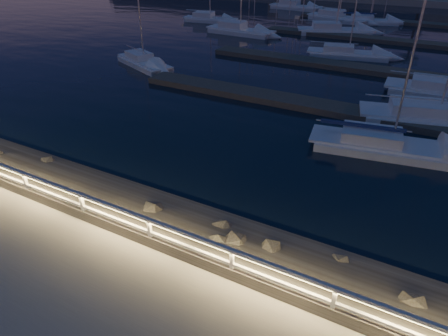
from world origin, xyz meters
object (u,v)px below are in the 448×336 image
at_px(guard_rail, 124,216).
at_px(sailboat_d, 387,144).
at_px(sailboat_c, 433,116).
at_px(sailboat_e, 239,30).
at_px(sailboat_g, 346,53).
at_px(sailboat_k, 368,20).
at_px(sailboat_m, 294,6).
at_px(sailboat_i, 209,19).
at_px(sailboat_n, 337,17).
at_px(sailboat_b, 143,61).
at_px(sailboat_j, 334,30).

distance_m(guard_rail, sailboat_d, 13.68).
xyz_separation_m(sailboat_c, sailboat_e, (-21.50, 17.28, 0.03)).
bearing_deg(sailboat_d, sailboat_c, 61.36).
height_order(guard_rail, sailboat_g, sailboat_g).
bearing_deg(sailboat_e, guard_rail, -66.19).
distance_m(sailboat_k, sailboat_m, 14.30).
distance_m(sailboat_i, sailboat_n, 17.03).
distance_m(sailboat_g, sailboat_n, 19.33).
xyz_separation_m(sailboat_c, sailboat_k, (-10.00, 31.04, -0.04)).
distance_m(sailboat_g, sailboat_k, 18.30).
bearing_deg(sailboat_g, sailboat_e, 148.42).
bearing_deg(sailboat_e, sailboat_d, -45.72).
height_order(sailboat_c, sailboat_g, sailboat_c).
height_order(sailboat_i, sailboat_n, sailboat_n).
bearing_deg(sailboat_m, sailboat_k, -25.11).
bearing_deg(sailboat_m, sailboat_e, -83.23).
bearing_deg(guard_rail, sailboat_b, 127.56).
bearing_deg(sailboat_b, sailboat_d, 5.82).
height_order(guard_rail, sailboat_k, sailboat_k).
bearing_deg(sailboat_k, sailboat_c, -88.66).
xyz_separation_m(sailboat_b, sailboat_e, (1.07, 15.74, 0.08)).
distance_m(sailboat_c, sailboat_j, 25.48).
height_order(sailboat_e, sailboat_k, sailboat_e).
xyz_separation_m(sailboat_i, sailboat_m, (5.93, 15.76, 0.04)).
distance_m(sailboat_b, sailboat_n, 30.95).
bearing_deg(sailboat_i, sailboat_k, 16.95).
xyz_separation_m(sailboat_e, sailboat_m, (-1.00, 20.73, 0.00)).
distance_m(sailboat_g, sailboat_j, 10.36).
relative_size(sailboat_g, sailboat_m, 0.91).
height_order(sailboat_i, sailboat_k, sailboat_k).
bearing_deg(sailboat_n, sailboat_i, -134.35).
xyz_separation_m(sailboat_k, sailboat_m, (-12.49, 6.96, 0.07)).
bearing_deg(sailboat_g, sailboat_n, 94.32).
relative_size(sailboat_c, sailboat_i, 1.21).
distance_m(sailboat_i, sailboat_k, 20.42).
bearing_deg(sailboat_d, sailboat_m, 106.07).
distance_m(guard_rail, sailboat_e, 36.75).
xyz_separation_m(sailboat_c, sailboat_i, (-28.43, 22.24, -0.01)).
bearing_deg(sailboat_m, sailboat_j, -52.13).
distance_m(guard_rail, sailboat_g, 29.86).
bearing_deg(sailboat_d, sailboat_i, 124.69).
relative_size(sailboat_c, sailboat_n, 1.02).
height_order(sailboat_d, sailboat_i, sailboat_d).
height_order(sailboat_e, sailboat_n, sailboat_n).
height_order(sailboat_j, sailboat_k, sailboat_j).
bearing_deg(sailboat_m, guard_rail, -71.52).
distance_m(sailboat_d, sailboat_i, 38.18).
xyz_separation_m(sailboat_g, sailboat_n, (-5.78, 18.44, 0.06)).
bearing_deg(sailboat_k, sailboat_g, -100.89).
height_order(sailboat_b, sailboat_k, sailboat_k).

